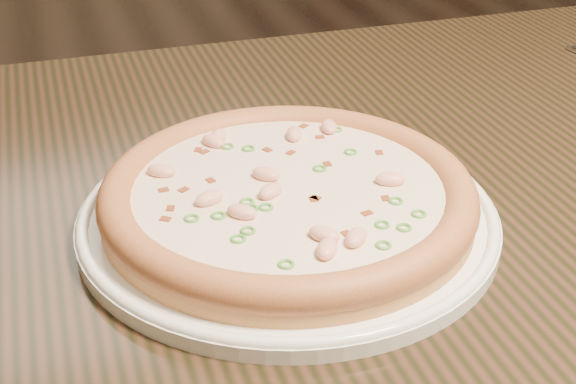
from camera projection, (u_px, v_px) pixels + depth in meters
name	position (u px, v px, depth m)	size (l,w,h in m)	color
ground	(282.00, 291.00, 1.82)	(9.00, 9.00, 0.00)	black
hero_table	(390.00, 264.00, 0.78)	(1.20, 0.80, 0.75)	black
plate	(288.00, 215.00, 0.65)	(0.34, 0.34, 0.02)	white
pizza	(288.00, 195.00, 0.64)	(0.30, 0.30, 0.03)	tan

